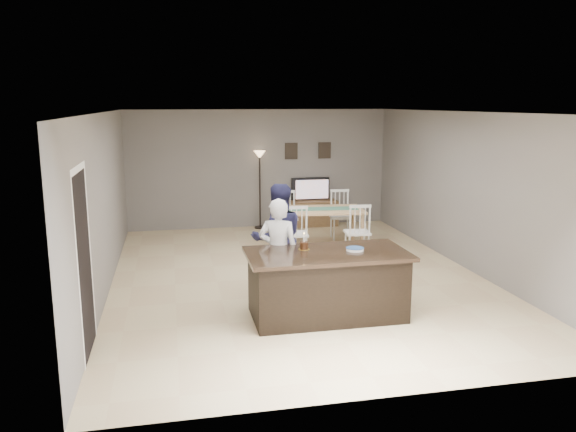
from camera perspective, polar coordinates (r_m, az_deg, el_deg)
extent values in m
plane|color=tan|center=(9.41, 0.95, -6.17)|extent=(8.00, 8.00, 0.00)
plane|color=slate|center=(12.99, -2.94, 4.81)|extent=(6.00, 0.00, 6.00)
plane|color=slate|center=(5.36, 10.50, -4.98)|extent=(6.00, 0.00, 6.00)
plane|color=slate|center=(8.93, -18.15, 1.22)|extent=(0.00, 8.00, 8.00)
plane|color=slate|center=(10.18, 17.69, 2.44)|extent=(0.00, 8.00, 8.00)
plane|color=white|center=(8.97, 1.00, 10.50)|extent=(8.00, 8.00, 0.00)
cube|color=black|center=(7.62, 3.97, -7.12)|extent=(2.00, 1.00, 0.85)
cube|color=black|center=(7.49, 4.01, -3.85)|extent=(2.15, 1.10, 0.05)
cube|color=brown|center=(13.16, 2.43, 0.28)|extent=(1.20, 0.40, 0.60)
imported|color=black|center=(13.13, 2.37, 2.74)|extent=(0.91, 0.12, 0.53)
plane|color=orange|center=(13.06, 2.46, 2.72)|extent=(0.78, 0.00, 0.78)
cube|color=black|center=(13.06, 0.33, 6.62)|extent=(0.30, 0.02, 0.38)
cube|color=black|center=(13.25, 3.74, 6.67)|extent=(0.30, 0.02, 0.38)
plane|color=black|center=(6.77, -19.95, -4.66)|extent=(0.00, 2.10, 2.10)
plane|color=white|center=(6.56, -20.56, 4.53)|extent=(0.00, 1.02, 1.02)
imported|color=silver|center=(7.91, -0.99, -3.74)|extent=(0.66, 0.55, 1.55)
imported|color=#1A1A3A|center=(8.42, -1.03, -2.36)|extent=(0.82, 0.65, 1.68)
cylinder|color=gold|center=(7.60, 1.64, -3.39)|extent=(0.15, 0.15, 0.00)
cylinder|color=#311C0D|center=(7.59, 1.64, -3.01)|extent=(0.11, 0.11, 0.10)
cylinder|color=white|center=(7.56, 1.65, -2.23)|extent=(0.02, 0.02, 0.11)
sphere|color=#FFBF4C|center=(7.55, 1.65, -1.76)|extent=(0.02, 0.02, 0.02)
cylinder|color=white|center=(7.59, 6.81, -3.46)|extent=(0.24, 0.24, 0.01)
cylinder|color=white|center=(7.59, 6.82, -3.38)|extent=(0.24, 0.24, 0.01)
cylinder|color=white|center=(7.59, 6.82, -3.29)|extent=(0.24, 0.24, 0.01)
cylinder|color=#2F5492|center=(7.58, 6.82, -3.24)|extent=(0.24, 0.24, 0.00)
cube|color=tan|center=(11.06, 3.27, 0.61)|extent=(1.78, 1.11, 0.04)
cylinder|color=tan|center=(10.66, -0.45, -1.96)|extent=(0.06, 0.06, 0.75)
cylinder|color=tan|center=(11.66, 6.62, -0.87)|extent=(0.06, 0.06, 0.75)
cube|color=#42775C|center=(11.05, 3.27, 0.74)|extent=(1.51, 0.51, 0.01)
cube|color=silver|center=(10.32, 0.74, -1.84)|extent=(0.48, 0.46, 0.04)
cylinder|color=silver|center=(10.20, -0.15, -3.44)|extent=(0.03, 0.03, 0.45)
cylinder|color=silver|center=(10.57, 1.60, -2.92)|extent=(0.03, 0.03, 0.45)
cube|color=silver|center=(10.03, 0.89, 0.85)|extent=(0.40, 0.07, 0.05)
cube|color=silver|center=(10.52, 7.05, -1.67)|extent=(0.48, 0.46, 0.04)
cylinder|color=silver|center=(10.38, 6.26, -3.24)|extent=(0.03, 0.03, 0.45)
cylinder|color=silver|center=(10.78, 7.74, -2.72)|extent=(0.03, 0.03, 0.45)
cube|color=silver|center=(10.24, 7.36, 0.98)|extent=(0.40, 0.07, 0.05)
cube|color=silver|center=(11.76, -0.14, -0.19)|extent=(0.48, 0.46, 0.04)
cylinder|color=silver|center=(11.99, 0.62, -1.17)|extent=(0.03, 0.03, 0.45)
cylinder|color=silver|center=(11.63, -0.93, -1.58)|extent=(0.03, 0.03, 0.45)
cube|color=silver|center=(11.85, -0.24, 2.50)|extent=(0.40, 0.07, 0.05)
cube|color=silver|center=(11.94, 5.42, -0.07)|extent=(0.48, 0.46, 0.04)
cylinder|color=silver|center=(12.19, 6.06, -1.04)|extent=(0.03, 0.03, 0.45)
cylinder|color=silver|center=(11.79, 4.71, -1.43)|extent=(0.03, 0.03, 0.45)
cube|color=silver|center=(12.03, 5.28, 2.58)|extent=(0.40, 0.07, 0.05)
cylinder|color=black|center=(13.00, -2.83, -1.16)|extent=(0.27, 0.27, 0.03)
cylinder|color=black|center=(12.85, -2.87, 2.44)|extent=(0.03, 0.03, 1.64)
cone|color=#EEBA83|center=(12.74, -2.91, 6.25)|extent=(0.27, 0.27, 0.17)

